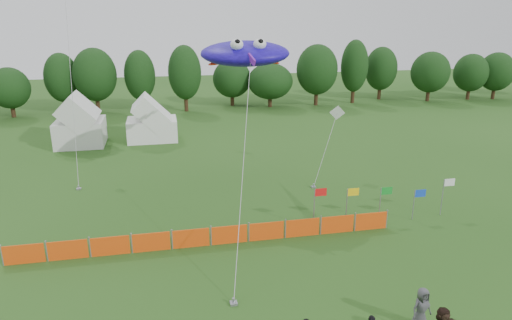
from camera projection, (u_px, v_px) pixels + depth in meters
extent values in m
cylinder|color=#382314|center=(13.00, 109.00, 53.72)|extent=(0.50, 0.50, 1.91)
ellipsoid|color=black|center=(9.00, 88.00, 52.97)|extent=(4.61, 4.61, 4.30)
cylinder|color=#382314|center=(65.00, 103.00, 56.33)|extent=(0.50, 0.50, 2.38)
ellipsoid|color=black|center=(62.00, 78.00, 55.39)|extent=(4.09, 4.09, 5.35)
cylinder|color=#382314|center=(98.00, 102.00, 56.31)|extent=(0.50, 0.50, 2.57)
ellipsoid|color=black|center=(95.00, 75.00, 55.30)|extent=(5.20, 5.20, 5.79)
cylinder|color=#382314|center=(142.00, 101.00, 57.31)|extent=(0.50, 0.50, 2.46)
ellipsoid|color=black|center=(140.00, 75.00, 56.34)|extent=(3.78, 3.78, 5.55)
cylinder|color=#382314|center=(186.00, 101.00, 57.04)|extent=(0.50, 0.50, 2.66)
ellipsoid|color=black|center=(185.00, 73.00, 55.99)|extent=(4.05, 4.05, 5.99)
cylinder|color=#382314|center=(232.00, 98.00, 60.81)|extent=(0.50, 0.50, 1.98)
ellipsoid|color=black|center=(232.00, 79.00, 60.03)|extent=(5.06, 5.06, 4.46)
cylinder|color=#382314|center=(270.00, 100.00, 59.92)|extent=(0.50, 0.50, 1.86)
ellipsoid|color=black|center=(270.00, 81.00, 59.19)|extent=(5.86, 5.86, 4.18)
cylinder|color=#382314|center=(316.00, 95.00, 60.86)|extent=(0.50, 0.50, 2.62)
ellipsoid|color=black|center=(317.00, 70.00, 59.83)|extent=(5.41, 5.41, 5.89)
cylinder|color=#382314|center=(353.00, 93.00, 62.49)|extent=(0.50, 0.50, 2.78)
ellipsoid|color=black|center=(355.00, 66.00, 61.39)|extent=(3.67, 3.67, 6.26)
cylinder|color=#382314|center=(379.00, 91.00, 65.27)|extent=(0.50, 0.50, 2.42)
ellipsoid|color=black|center=(381.00, 69.00, 64.31)|extent=(4.46, 4.46, 5.44)
cylinder|color=#382314|center=(428.00, 93.00, 63.91)|extent=(0.50, 0.50, 2.24)
ellipsoid|color=black|center=(430.00, 72.00, 63.03)|extent=(5.26, 5.26, 5.03)
cylinder|color=#382314|center=(468.00, 92.00, 65.20)|extent=(0.50, 0.50, 2.10)
ellipsoid|color=black|center=(471.00, 73.00, 64.38)|extent=(4.74, 4.74, 4.73)
cylinder|color=#382314|center=(493.00, 92.00, 65.50)|extent=(0.50, 0.50, 2.16)
ellipsoid|color=black|center=(497.00, 72.00, 64.65)|extent=(4.88, 4.88, 4.87)
cube|color=silver|center=(81.00, 132.00, 42.14)|extent=(4.24, 4.24, 2.33)
cube|color=white|center=(152.00, 129.00, 43.90)|extent=(4.63, 3.70, 2.04)
cube|color=#E8480C|center=(24.00, 254.00, 21.92)|extent=(1.90, 0.06, 1.00)
cube|color=#E8480C|center=(68.00, 250.00, 22.31)|extent=(1.90, 0.06, 1.00)
cube|color=#E8480C|center=(110.00, 246.00, 22.71)|extent=(1.90, 0.06, 1.00)
cube|color=#E8480C|center=(151.00, 242.00, 23.10)|extent=(1.90, 0.06, 1.00)
cube|color=#E8480C|center=(191.00, 238.00, 23.49)|extent=(1.90, 0.06, 1.00)
cube|color=#E8480C|center=(229.00, 235.00, 23.88)|extent=(1.90, 0.06, 1.00)
cube|color=#E8480C|center=(266.00, 231.00, 24.28)|extent=(1.90, 0.06, 1.00)
cube|color=#E8480C|center=(302.00, 228.00, 24.67)|extent=(1.90, 0.06, 1.00)
cube|color=#E8480C|center=(337.00, 224.00, 25.06)|extent=(1.90, 0.06, 1.00)
cube|color=#E8480C|center=(371.00, 221.00, 25.45)|extent=(1.90, 0.06, 1.00)
cylinder|color=gray|center=(314.00, 208.00, 25.62)|extent=(0.06, 0.06, 2.28)
cube|color=red|center=(321.00, 192.00, 25.41)|extent=(0.70, 0.02, 0.45)
cylinder|color=gray|center=(347.00, 206.00, 26.15)|extent=(0.06, 0.06, 2.09)
cube|color=yellow|center=(353.00, 192.00, 25.97)|extent=(0.70, 0.02, 0.45)
cylinder|color=gray|center=(380.00, 204.00, 26.42)|extent=(0.06, 0.06, 2.05)
cube|color=#148C26|center=(387.00, 191.00, 26.24)|extent=(0.70, 0.02, 0.45)
cylinder|color=gray|center=(414.00, 205.00, 26.59)|extent=(0.06, 0.06, 1.84)
cube|color=blue|center=(420.00, 193.00, 26.44)|extent=(0.70, 0.02, 0.45)
cylinder|color=gray|center=(442.00, 197.00, 27.15)|extent=(0.06, 0.06, 2.28)
cube|color=white|center=(449.00, 182.00, 26.94)|extent=(0.70, 0.02, 0.45)
imported|color=#454449|center=(421.00, 308.00, 17.32)|extent=(0.90, 0.65, 1.69)
ellipsoid|color=#240ECB|center=(245.00, 53.00, 28.54)|extent=(6.64, 5.76, 1.96)
sphere|color=white|center=(237.00, 45.00, 27.09)|extent=(0.79, 0.79, 0.79)
sphere|color=white|center=(260.00, 44.00, 27.36)|extent=(0.79, 0.79, 0.79)
ellipsoid|color=red|center=(221.00, 62.00, 28.58)|extent=(1.65, 0.72, 0.26)
ellipsoid|color=red|center=(267.00, 61.00, 29.17)|extent=(1.65, 0.72, 0.26)
cube|color=purple|center=(251.00, 59.00, 26.59)|extent=(0.37, 0.96, 0.70)
cylinder|color=#A5A5A5|center=(244.00, 161.00, 22.93)|extent=(2.92, 10.83, 8.94)
cube|color=gray|center=(234.00, 303.00, 18.93)|extent=(0.30, 0.30, 0.10)
cube|color=silver|center=(337.00, 113.00, 33.85)|extent=(1.13, 0.32, 1.13)
cylinder|color=#A5A5A5|center=(326.00, 149.00, 32.84)|extent=(2.75, 3.11, 4.60)
cube|color=gray|center=(314.00, 187.00, 31.82)|extent=(0.30, 0.30, 0.10)
cylinder|color=#A5A5A5|center=(71.00, 82.00, 33.90)|extent=(1.07, 9.75, 13.46)
cube|color=gray|center=(79.00, 189.00, 31.48)|extent=(0.30, 0.30, 0.10)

